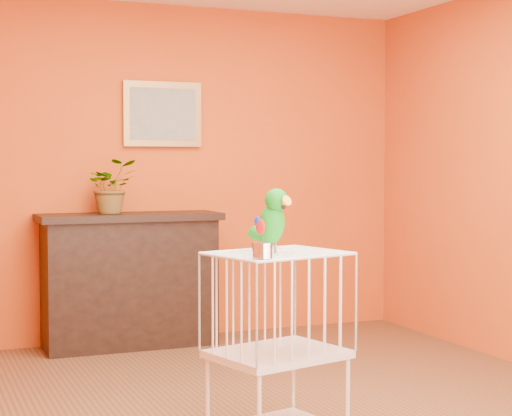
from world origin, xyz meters
name	(u,v)px	position (x,y,z in m)	size (l,w,h in m)	color
ground	(277,415)	(0.00, 0.00, 0.00)	(4.50, 4.50, 0.00)	brown
room_shell	(278,123)	(0.00, 0.00, 1.58)	(4.50, 4.50, 4.50)	#C94912
console_cabinet	(130,280)	(-0.32, 2.02, 0.50)	(1.34, 0.48, 1.00)	black
potted_plant	(111,192)	(-0.45, 2.04, 1.15)	(0.36, 0.40, 0.31)	#26722D
framed_picture	(163,114)	(0.00, 2.22, 1.75)	(0.62, 0.04, 0.50)	#AA7D3C
birdcage	(278,344)	(-0.18, -0.42, 0.49)	(0.70, 0.60, 0.94)	white
feed_cup	(263,250)	(-0.36, -0.65, 0.98)	(0.10, 0.10, 0.07)	silver
parrot	(272,220)	(-0.21, -0.40, 1.10)	(0.17, 0.28, 0.31)	#59544C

